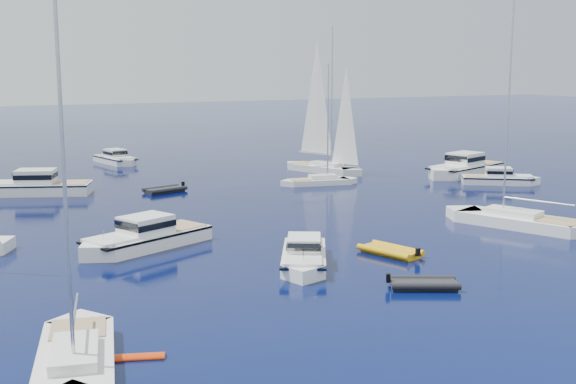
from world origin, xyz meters
The scene contains 15 objects.
ground centered at (0.00, 0.00, 0.00)m, with size 400.00×400.00×0.00m, color #081850.
motor_cruiser_left centered at (-7.15, 11.14, 0.00)m, with size 2.46×8.03×2.11m, color white, non-canonical shape.
motor_cruiser_centre centered at (-14.00, 19.20, 0.00)m, with size 2.98×9.75×2.56m, color white, non-canonical shape.
motor_cruiser_far_r centered at (23.30, 28.01, 0.00)m, with size 2.39×7.81×2.05m, color white, non-canonical shape.
motor_cruiser_far_l centered at (-17.11, 42.40, 0.00)m, with size 3.28×10.73×2.82m, color silver, non-canonical shape.
motor_cruiser_distant centered at (24.01, 34.06, 0.00)m, with size 3.50×11.42×3.00m, color white, non-canonical shape.
motor_cruiser_horizon centered at (-5.50, 59.83, 0.00)m, with size 2.48×8.11×2.13m, color silver, non-canonical shape.
sailboat_fore centered at (-21.43, 2.37, 0.00)m, with size 2.74×10.53×15.47m, color white, non-canonical shape.
sailboat_mid_r centered at (11.02, 13.15, 0.00)m, with size 3.08×11.86×17.43m, color white, non-canonical shape.
sailboat_centre centered at (7.84, 35.66, 0.00)m, with size 2.08×8.01×11.77m, color silver, non-canonical shape.
sailboat_sails_r centered at (12.40, 42.85, 0.00)m, with size 2.78×10.71×15.74m, color silver, non-canonical shape.
tender_yellow centered at (-1.41, 10.94, 0.00)m, with size 2.14×3.96×0.95m, color #E09E0D, non-canonical shape.
tender_grey_near centered at (-3.77, 4.69, 0.00)m, with size 1.99×3.61×0.95m, color black, non-canonical shape.
tender_grey_far centered at (-6.54, 38.31, 0.00)m, with size 2.11×3.88×0.95m, color black, non-canonical shape.
kayak_orange centered at (-19.59, 2.63, 0.00)m, with size 0.56×3.08×0.30m, color red, non-canonical shape.
Camera 1 is at (-26.03, -23.53, 10.98)m, focal length 45.30 mm.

